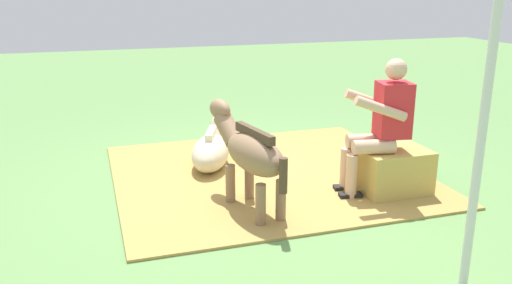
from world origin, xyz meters
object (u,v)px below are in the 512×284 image
pony_lying (212,149)px  pony_standing (250,152)px  tent_pole_left (482,129)px  soda_bottle (428,165)px  hay_bale (393,171)px  person_seated (381,122)px

pony_lying → pony_standing: bearing=92.4°
pony_standing → tent_pole_left: bearing=120.7°
soda_bottle → tent_pole_left: bearing=61.2°
pony_standing → soda_bottle: bearing=-172.7°
hay_bale → person_seated: bearing=-7.5°
pony_standing → pony_lying: size_ratio=0.99×
pony_lying → soda_bottle: 2.37m
person_seated → pony_lying: 1.96m
soda_bottle → pony_standing: bearing=7.3°
tent_pole_left → soda_bottle: bearing=-118.8°
hay_bale → person_seated: (0.16, -0.02, 0.50)m
person_seated → pony_lying: person_seated is taller
person_seated → pony_standing: 1.30m
person_seated → soda_bottle: size_ratio=5.32×
person_seated → pony_lying: bearing=-44.5°
pony_standing → person_seated: bearing=178.9°
person_seated → pony_standing: bearing=-1.1°
pony_standing → tent_pole_left: 2.05m
pony_standing → pony_lying: (0.05, -1.29, -0.36)m
person_seated → tent_pole_left: 1.74m
person_seated → tent_pole_left: size_ratio=0.59×
pony_lying → tent_pole_left: (-1.06, 2.99, 0.93)m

